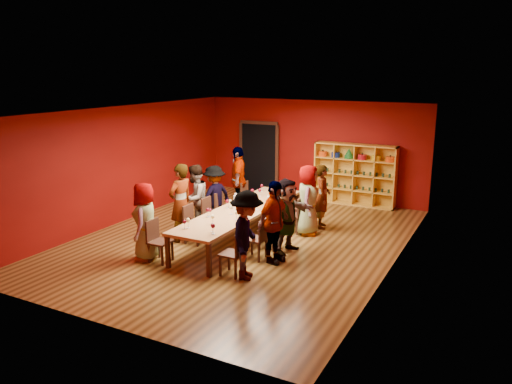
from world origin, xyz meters
TOP-DOWN VIEW (x-y plane):
  - room_shell at (0.00, 0.00)m, footprint 7.10×9.10m
  - tasting_table at (0.00, 0.00)m, footprint 1.10×4.50m
  - doorway at (-1.80, 4.43)m, footprint 1.40×0.17m
  - shelving_unit at (1.40, 4.32)m, footprint 2.40×0.40m
  - chair_person_left_0 at (-0.91, -1.97)m, footprint 0.42×0.42m
  - person_left_0 at (-1.20, -1.97)m, footprint 0.72×0.91m
  - chair_person_left_1 at (-0.91, -0.69)m, footprint 0.42×0.42m
  - person_left_1 at (-1.22, -0.69)m, footprint 0.60×0.74m
  - chair_person_left_2 at (-0.91, 0.06)m, footprint 0.42×0.42m
  - person_left_2 at (-1.34, 0.06)m, footprint 0.50×0.84m
  - chair_person_left_3 at (-0.91, 0.65)m, footprint 0.42×0.42m
  - person_left_3 at (-1.15, 0.65)m, footprint 0.69×1.08m
  - chair_person_left_4 at (-0.91, 1.98)m, footprint 0.42×0.42m
  - person_left_4 at (-1.20, 1.98)m, footprint 0.90×1.19m
  - chair_person_right_0 at (0.91, -1.87)m, footprint 0.42×0.42m
  - person_right_0 at (1.16, -1.87)m, footprint 0.78×1.20m
  - chair_person_right_1 at (0.91, -0.90)m, footprint 0.42×0.42m
  - person_right_1 at (1.25, -0.90)m, footprint 0.60×1.07m
  - chair_person_right_2 at (0.91, -0.21)m, footprint 0.42×0.42m
  - person_right_2 at (1.24, -0.21)m, footprint 0.74×1.58m
  - chair_person_right_3 at (0.91, 1.12)m, footprint 0.42×0.42m
  - person_right_3 at (1.20, 1.12)m, footprint 0.66×0.92m
  - chair_person_right_4 at (0.91, 1.76)m, footprint 0.42×0.42m
  - person_right_4 at (1.33, 1.76)m, footprint 0.60×0.70m
  - wine_glass_0 at (-0.27, -1.74)m, footprint 0.09×0.09m
  - wine_glass_1 at (0.28, 1.83)m, footprint 0.08×0.08m
  - wine_glass_2 at (0.27, 1.70)m, footprint 0.08×0.08m
  - wine_glass_3 at (0.02, -1.28)m, footprint 0.08×0.08m
  - wine_glass_4 at (0.35, 0.11)m, footprint 0.09×0.09m
  - wine_glass_5 at (-0.32, -1.81)m, footprint 0.08×0.08m
  - wine_glass_6 at (-0.33, -0.83)m, footprint 0.07×0.07m
  - wine_glass_7 at (-0.29, 1.07)m, footprint 0.09×0.09m
  - wine_glass_8 at (-0.33, -0.09)m, footprint 0.08×0.08m
  - wine_glass_9 at (0.31, -0.78)m, footprint 0.08×0.08m
  - wine_glass_10 at (0.38, -1.83)m, footprint 0.09×0.09m
  - wine_glass_11 at (-0.17, 1.25)m, footprint 0.08×0.08m
  - wine_glass_12 at (-0.34, -0.90)m, footprint 0.08×0.08m
  - wine_glass_13 at (-0.30, 0.00)m, footprint 0.08×0.08m
  - wine_glass_14 at (0.00, -0.48)m, footprint 0.09×0.09m
  - wine_glass_15 at (-0.35, 1.73)m, footprint 0.08×0.08m
  - wine_glass_16 at (0.36, 0.89)m, footprint 0.08×0.08m
  - wine_glass_17 at (0.30, -1.72)m, footprint 0.07×0.07m
  - wine_glass_18 at (0.30, 0.77)m, footprint 0.07×0.07m
  - spittoon_bowl at (0.14, -0.26)m, footprint 0.27×0.27m
  - carafe_a at (-0.29, 0.25)m, footprint 0.13×0.13m
  - carafe_b at (0.16, -0.34)m, footprint 0.12×0.12m
  - wine_bottle at (0.24, 1.67)m, footprint 0.08×0.08m

SIDE VIEW (x-z plane):
  - chair_person_left_0 at x=-0.91m, z-range 0.05..0.94m
  - chair_person_left_1 at x=-0.91m, z-range 0.05..0.94m
  - chair_person_left_2 at x=-0.91m, z-range 0.05..0.94m
  - chair_person_left_3 at x=-0.91m, z-range 0.05..0.94m
  - chair_person_left_4 at x=-0.91m, z-range 0.05..0.94m
  - chair_person_right_0 at x=0.91m, z-range 0.05..0.94m
  - chair_person_right_1 at x=0.91m, z-range 0.05..0.94m
  - chair_person_right_2 at x=0.91m, z-range 0.05..0.94m
  - chair_person_right_3 at x=0.91m, z-range 0.05..0.94m
  - chair_person_right_4 at x=0.91m, z-range 0.05..0.94m
  - tasting_table at x=0.00m, z-range 0.32..1.07m
  - person_left_3 at x=-1.15m, z-range 0.00..1.55m
  - person_right_4 at x=1.33m, z-range 0.00..1.61m
  - spittoon_bowl at x=0.14m, z-range 0.74..0.89m
  - person_right_2 at x=1.24m, z-range 0.00..1.64m
  - person_left_0 at x=-1.20m, z-range 0.00..1.64m
  - person_left_2 at x=-1.34m, z-range 0.00..1.66m
  - person_right_3 at x=1.20m, z-range 0.00..1.70m
  - carafe_b at x=0.16m, z-range 0.74..0.98m
  - wine_bottle at x=0.24m, z-range 0.72..1.00m
  - person_right_0 at x=1.16m, z-range 0.00..1.72m
  - person_right_1 at x=1.25m, z-range 0.00..1.72m
  - carafe_a at x=-0.29m, z-range 0.74..1.02m
  - wine_glass_6 at x=-0.33m, z-range 0.79..0.97m
  - wine_glass_17 at x=0.30m, z-range 0.79..0.97m
  - wine_glass_18 at x=0.30m, z-range 0.79..0.97m
  - wine_glass_5 at x=-0.32m, z-range 0.79..0.98m
  - wine_glass_13 at x=-0.30m, z-range 0.79..0.99m
  - wine_glass_2 at x=0.27m, z-range 0.79..0.99m
  - wine_glass_1 at x=0.28m, z-range 0.79..0.99m
  - wine_glass_15 at x=-0.35m, z-range 0.80..1.00m
  - wine_glass_16 at x=0.36m, z-range 0.80..1.00m
  - wine_glass_9 at x=0.31m, z-range 0.80..1.00m
  - wine_glass_3 at x=0.02m, z-range 0.80..1.00m
  - wine_glass_11 at x=-0.17m, z-range 0.80..1.00m
  - wine_glass_12 at x=-0.34m, z-range 0.80..1.00m
  - wine_glass_8 at x=-0.33m, z-range 0.80..1.01m
  - wine_glass_14 at x=0.00m, z-range 0.80..1.01m
  - wine_glass_0 at x=-0.27m, z-range 0.80..1.01m
  - wine_glass_4 at x=0.35m, z-range 0.80..1.02m
  - wine_glass_10 at x=0.38m, z-range 0.80..1.02m
  - wine_glass_7 at x=-0.29m, z-range 0.80..1.02m
  - person_left_1 at x=-1.22m, z-range 0.00..1.83m
  - person_left_4 at x=-1.20m, z-range 0.00..1.85m
  - shelving_unit at x=1.40m, z-range 0.08..1.88m
  - doorway at x=-1.80m, z-range -0.03..2.27m
  - room_shell at x=0.00m, z-range -0.02..3.02m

